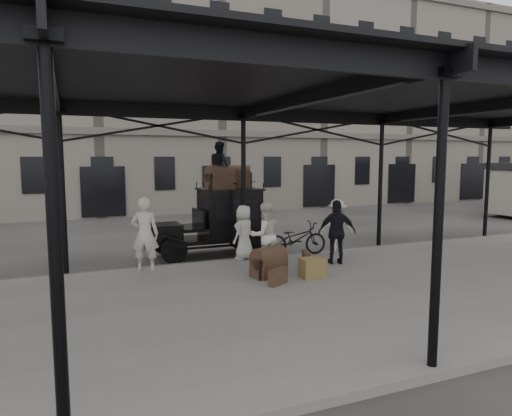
{
  "coord_description": "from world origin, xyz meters",
  "views": [
    {
      "loc": [
        -4.85,
        -10.75,
        3.22
      ],
      "look_at": [
        0.24,
        1.6,
        1.7
      ],
      "focal_mm": 32.0,
      "sensor_mm": 36.0,
      "label": 1
    }
  ],
  "objects_px": {
    "taxi": "(220,218)",
    "porter_official": "(337,232)",
    "steamer_trunk_platform": "(269,264)",
    "steamer_trunk_roof_near": "(220,179)",
    "porter_left": "(145,234)",
    "bicycle": "(296,239)"
  },
  "relations": [
    {
      "from": "taxi",
      "to": "steamer_trunk_roof_near",
      "type": "relative_size",
      "value": 4.36
    },
    {
      "from": "taxi",
      "to": "bicycle",
      "type": "xyz_separation_m",
      "value": [
        1.93,
        -1.63,
        -0.53
      ]
    },
    {
      "from": "bicycle",
      "to": "steamer_trunk_roof_near",
      "type": "xyz_separation_m",
      "value": [
        -2.02,
        1.38,
        1.82
      ]
    },
    {
      "from": "porter_official",
      "to": "steamer_trunk_roof_near",
      "type": "height_order",
      "value": "steamer_trunk_roof_near"
    },
    {
      "from": "porter_official",
      "to": "steamer_trunk_platform",
      "type": "relative_size",
      "value": 2.1
    },
    {
      "from": "porter_official",
      "to": "bicycle",
      "type": "xyz_separation_m",
      "value": [
        -0.57,
        1.42,
        -0.39
      ]
    },
    {
      "from": "porter_official",
      "to": "steamer_trunk_platform",
      "type": "distance_m",
      "value": 2.5
    },
    {
      "from": "porter_official",
      "to": "bicycle",
      "type": "relative_size",
      "value": 0.92
    },
    {
      "from": "porter_left",
      "to": "steamer_trunk_platform",
      "type": "xyz_separation_m",
      "value": [
        2.83,
        -1.78,
        -0.68
      ]
    },
    {
      "from": "porter_left",
      "to": "steamer_trunk_roof_near",
      "type": "relative_size",
      "value": 2.39
    },
    {
      "from": "bicycle",
      "to": "porter_official",
      "type": "bearing_deg",
      "value": -153.37
    },
    {
      "from": "steamer_trunk_platform",
      "to": "steamer_trunk_roof_near",
      "type": "bearing_deg",
      "value": 73.38
    },
    {
      "from": "taxi",
      "to": "steamer_trunk_roof_near",
      "type": "bearing_deg",
      "value": -108.07
    },
    {
      "from": "taxi",
      "to": "porter_left",
      "type": "height_order",
      "value": "taxi"
    },
    {
      "from": "porter_official",
      "to": "bicycle",
      "type": "height_order",
      "value": "porter_official"
    },
    {
      "from": "bicycle",
      "to": "steamer_trunk_roof_near",
      "type": "distance_m",
      "value": 3.04
    },
    {
      "from": "steamer_trunk_platform",
      "to": "taxi",
      "type": "bearing_deg",
      "value": 71.82
    },
    {
      "from": "taxi",
      "to": "porter_official",
      "type": "height_order",
      "value": "taxi"
    },
    {
      "from": "taxi",
      "to": "steamer_trunk_platform",
      "type": "distance_m",
      "value": 3.65
    },
    {
      "from": "taxi",
      "to": "steamer_trunk_roof_near",
      "type": "xyz_separation_m",
      "value": [
        -0.08,
        -0.25,
        1.28
      ]
    },
    {
      "from": "steamer_trunk_roof_near",
      "to": "steamer_trunk_platform",
      "type": "height_order",
      "value": "steamer_trunk_roof_near"
    },
    {
      "from": "porter_official",
      "to": "taxi",
      "type": "bearing_deg",
      "value": -29.45
    }
  ]
}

